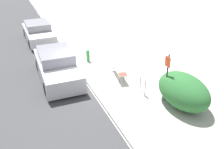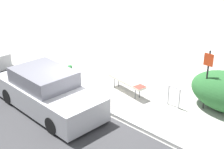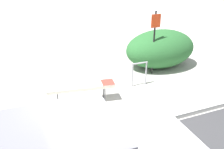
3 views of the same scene
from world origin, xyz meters
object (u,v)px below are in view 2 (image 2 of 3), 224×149
object	(u,v)px
bench	(127,81)
sign_post	(207,75)
fire_hydrant	(70,72)
parked_car_near	(47,92)
bike_rack	(174,95)

from	to	relation	value
bench	sign_post	distance (m)	3.25
bench	fire_hydrant	distance (m)	2.78
sign_post	parked_car_near	distance (m)	5.89
sign_post	fire_hydrant	xyz separation A→B (m)	(-5.61, -1.86, -0.98)
fire_hydrant	parked_car_near	bearing A→B (deg)	-57.49
sign_post	bike_rack	bearing A→B (deg)	-143.65
sign_post	fire_hydrant	distance (m)	5.99
fire_hydrant	parked_car_near	xyz separation A→B (m)	(1.40, -2.20, 0.28)
bench	parked_car_near	bearing A→B (deg)	-103.38
bike_rack	sign_post	xyz separation A→B (m)	(0.89, 0.66, 0.88)
parked_car_near	bench	bearing A→B (deg)	68.96
sign_post	parked_car_near	size ratio (longest dim) A/B	0.48
bike_rack	sign_post	size ratio (longest dim) A/B	0.36
bench	fire_hydrant	size ratio (longest dim) A/B	2.60
bench	bike_rack	size ratio (longest dim) A/B	2.41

